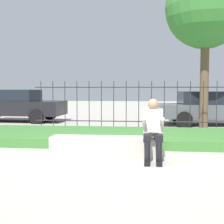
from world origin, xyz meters
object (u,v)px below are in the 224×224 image
at_px(stone_bench, 106,148).
at_px(car_parked_left, 13,105).
at_px(tree_behind_fence, 206,9).
at_px(person_seated_reader, 153,128).
at_px(car_parked_right, 216,107).

xyz_separation_m(stone_bench, car_parked_left, (-4.97, 6.65, 0.55)).
height_order(car_parked_left, tree_behind_fence, tree_behind_fence).
bearing_deg(person_seated_reader, tree_behind_fence, 69.65).
relative_size(person_seated_reader, car_parked_right, 0.26).
height_order(car_parked_right, tree_behind_fence, tree_behind_fence).
bearing_deg(car_parked_right, tree_behind_fence, -120.04).
bearing_deg(tree_behind_fence, car_parked_left, 166.42).
bearing_deg(person_seated_reader, stone_bench, 164.72).
xyz_separation_m(person_seated_reader, tree_behind_fence, (1.86, 5.02, 3.50)).
xyz_separation_m(person_seated_reader, car_parked_left, (-5.94, 6.91, 0.07)).
height_order(stone_bench, car_parked_right, car_parked_right).
bearing_deg(tree_behind_fence, stone_bench, -120.75).
relative_size(stone_bench, car_parked_right, 0.50).
relative_size(person_seated_reader, car_parked_left, 0.28).
bearing_deg(car_parked_left, stone_bench, -51.21).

